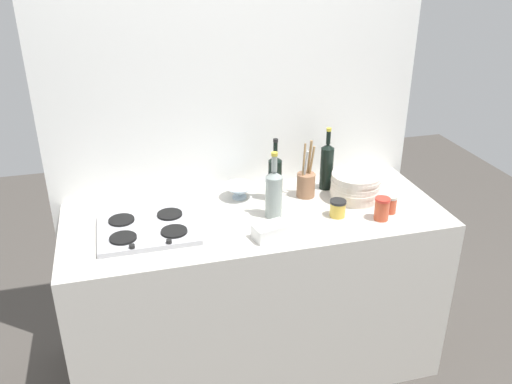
% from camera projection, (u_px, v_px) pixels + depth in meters
% --- Properties ---
extents(ground_plane, '(6.00, 6.00, 0.00)m').
position_uv_depth(ground_plane, '(256.00, 360.00, 2.96)').
color(ground_plane, '#47423D').
rests_on(ground_plane, ground).
extents(counter_block, '(1.80, 0.70, 0.90)m').
position_uv_depth(counter_block, '(256.00, 293.00, 2.76)').
color(counter_block, beige).
rests_on(counter_block, ground).
extents(backsplash_panel, '(1.90, 0.06, 2.43)m').
position_uv_depth(backsplash_panel, '(237.00, 127.00, 2.76)').
color(backsplash_panel, white).
rests_on(backsplash_panel, ground).
extents(stovetop_hob, '(0.44, 0.37, 0.04)m').
position_uv_depth(stovetop_hob, '(148.00, 228.00, 2.42)').
color(stovetop_hob, '#B2B2B7').
rests_on(stovetop_hob, counter_block).
extents(plate_stack, '(0.25, 0.25, 0.13)m').
position_uv_depth(plate_stack, '(355.00, 186.00, 2.70)').
color(plate_stack, silver).
rests_on(plate_stack, counter_block).
extents(wine_bottle_leftmost, '(0.07, 0.07, 0.33)m').
position_uv_depth(wine_bottle_leftmost, '(327.00, 165.00, 2.78)').
color(wine_bottle_leftmost, black).
rests_on(wine_bottle_leftmost, counter_block).
extents(wine_bottle_mid_left, '(0.08, 0.08, 0.32)m').
position_uv_depth(wine_bottle_mid_left, '(274.00, 193.00, 2.50)').
color(wine_bottle_mid_left, gray).
rests_on(wine_bottle_mid_left, counter_block).
extents(wine_bottle_mid_right, '(0.07, 0.07, 0.32)m').
position_uv_depth(wine_bottle_mid_right, '(275.00, 177.00, 2.66)').
color(wine_bottle_mid_right, black).
rests_on(wine_bottle_mid_right, counter_block).
extents(mixing_bowl, '(0.16, 0.16, 0.07)m').
position_uv_depth(mixing_bowl, '(239.00, 191.00, 2.71)').
color(mixing_bowl, silver).
rests_on(mixing_bowl, counter_block).
extents(butter_dish, '(0.16, 0.12, 0.06)m').
position_uv_depth(butter_dish, '(270.00, 231.00, 2.36)').
color(butter_dish, white).
rests_on(butter_dish, counter_block).
extents(utensil_crock, '(0.09, 0.09, 0.29)m').
position_uv_depth(utensil_crock, '(306.00, 183.00, 2.72)').
color(utensil_crock, '#996B4C').
rests_on(utensil_crock, counter_block).
extents(condiment_jar_front, '(0.08, 0.08, 0.08)m').
position_uv_depth(condiment_jar_front, '(338.00, 208.00, 2.54)').
color(condiment_jar_front, gold).
rests_on(condiment_jar_front, counter_block).
extents(condiment_jar_rear, '(0.06, 0.06, 0.09)m').
position_uv_depth(condiment_jar_rear, '(391.00, 204.00, 2.57)').
color(condiment_jar_rear, '#C64C2D').
rests_on(condiment_jar_rear, counter_block).
extents(condiment_jar_spare, '(0.07, 0.07, 0.11)m').
position_uv_depth(condiment_jar_spare, '(382.00, 209.00, 2.50)').
color(condiment_jar_spare, '#C64C2D').
rests_on(condiment_jar_spare, counter_block).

